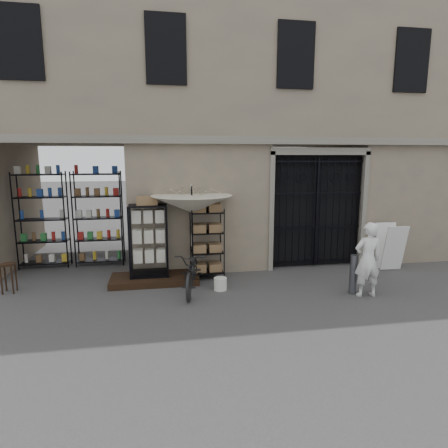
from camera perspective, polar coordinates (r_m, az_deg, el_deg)
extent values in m
plane|color=black|center=(7.78, 7.71, -11.48)|extent=(80.00, 80.00, 0.00)
cube|color=gray|center=(11.23, 1.90, 18.57)|extent=(14.00, 4.00, 9.00)
cube|color=black|center=(10.05, -22.74, 1.61)|extent=(3.00, 1.70, 3.00)
cube|color=black|center=(10.58, -22.31, 0.66)|extent=(2.70, 0.50, 2.50)
cube|color=black|center=(10.08, 13.58, 2.14)|extent=(2.50, 0.06, 3.00)
cube|color=black|center=(9.94, 13.93, 1.73)|extent=(0.05, 0.05, 2.80)
cube|color=black|center=(8.89, -10.49, -8.25)|extent=(2.00, 0.90, 0.15)
cube|color=black|center=(8.93, -11.23, -7.38)|extent=(0.95, 0.77, 0.09)
cube|color=silver|center=(8.50, -12.08, -2.86)|extent=(0.72, 0.29, 1.54)
cube|color=silver|center=(8.75, -11.39, -3.08)|extent=(0.78, 0.60, 1.28)
cube|color=olive|center=(8.58, -11.62, 3.20)|extent=(0.55, 0.49, 0.18)
cube|color=black|center=(8.88, -2.61, -2.92)|extent=(0.83, 0.67, 1.69)
cube|color=olive|center=(8.90, -2.60, -3.26)|extent=(0.71, 0.54, 1.27)
cylinder|color=black|center=(8.72, -4.86, -1.48)|extent=(0.04, 0.04, 2.21)
imported|color=beige|center=(8.60, -4.94, 3.76)|extent=(1.77, 1.80, 1.48)
cylinder|color=silver|center=(8.25, -0.56, -9.10)|extent=(0.30, 0.30, 0.27)
imported|color=black|center=(8.24, -4.78, -10.17)|extent=(0.78, 1.02, 1.76)
cylinder|color=black|center=(9.17, -30.14, -5.33)|extent=(0.39, 0.39, 0.03)
cube|color=black|center=(9.25, -29.97, -7.20)|extent=(0.30, 0.30, 0.63)
cylinder|color=#505259|center=(8.41, 19.10, -7.25)|extent=(0.20, 0.20, 0.84)
imported|color=silver|center=(8.49, 20.71, -10.18)|extent=(0.58, 1.57, 0.37)
cube|color=silver|center=(10.32, 24.54, -3.40)|extent=(0.56, 0.30, 1.16)
cube|color=silver|center=(10.62, 23.54, -2.97)|extent=(0.56, 0.30, 1.16)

